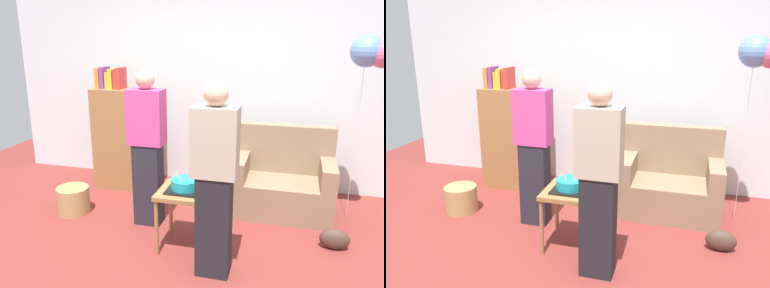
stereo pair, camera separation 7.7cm
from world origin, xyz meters
TOP-DOWN VIEW (x-y plane):
  - ground_plane at (0.00, 0.00)m, footprint 8.00×8.00m
  - wall_back at (0.00, 2.05)m, footprint 6.00×0.10m
  - couch at (0.79, 1.33)m, footprint 1.10×0.70m
  - bookshelf at (-1.21, 1.52)m, footprint 0.80×0.36m
  - side_table at (-0.06, 0.29)m, footprint 0.48×0.48m
  - birthday_cake at (-0.06, 0.29)m, footprint 0.32×0.32m
  - person_blowing_candles at (-0.57, 0.65)m, footprint 0.36×0.22m
  - person_holding_cake at (0.28, -0.06)m, footprint 0.36×0.22m
  - wicker_basket at (-1.49, 0.65)m, footprint 0.36×0.36m
  - handbag at (1.32, 0.60)m, footprint 0.28×0.14m
  - balloon_bunch at (1.55, 1.25)m, footprint 0.43×0.32m

SIDE VIEW (x-z plane):
  - ground_plane at x=0.00m, z-range 0.00..0.00m
  - handbag at x=1.32m, z-range 0.00..0.20m
  - wicker_basket at x=-1.49m, z-range 0.00..0.30m
  - couch at x=0.79m, z-range -0.14..0.82m
  - side_table at x=-0.06m, z-range 0.20..0.78m
  - birthday_cake at x=-0.06m, z-range 0.55..0.71m
  - bookshelf at x=-1.21m, z-range -0.10..1.46m
  - person_blowing_candles at x=-0.57m, z-range 0.02..1.65m
  - person_holding_cake at x=0.28m, z-range 0.02..1.65m
  - wall_back at x=0.00m, z-range 0.00..2.70m
  - balloon_bunch at x=1.55m, z-range 0.81..2.77m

